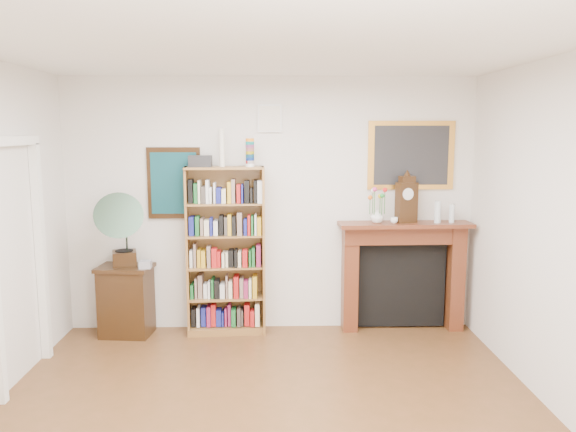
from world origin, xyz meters
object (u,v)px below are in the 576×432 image
(mantel_clock, at_px, (406,200))
(bottle_left, at_px, (438,212))
(flower_vase, at_px, (377,216))
(teacup, at_px, (394,220))
(side_cabinet, at_px, (126,301))
(bottle_right, at_px, (452,213))
(bookshelf, at_px, (225,241))
(fireplace, at_px, (403,266))
(cd_stack, at_px, (145,264))
(gramophone, at_px, (119,225))

(mantel_clock, distance_m, bottle_left, 0.36)
(mantel_clock, distance_m, flower_vase, 0.36)
(mantel_clock, xyz_separation_m, teacup, (-0.14, -0.05, -0.21))
(mantel_clock, bearing_deg, flower_vase, 165.56)
(side_cabinet, distance_m, flower_vase, 2.88)
(side_cabinet, distance_m, bottle_right, 3.67)
(flower_vase, bearing_deg, side_cabinet, -178.94)
(mantel_clock, height_order, teacup, mantel_clock)
(bookshelf, bearing_deg, mantel_clock, -4.03)
(fireplace, distance_m, bottle_left, 0.71)
(teacup, bearing_deg, mantel_clock, 21.26)
(cd_stack, relative_size, bottle_left, 0.50)
(side_cabinet, distance_m, mantel_clock, 3.24)
(cd_stack, height_order, teacup, teacup)
(side_cabinet, bearing_deg, gramophone, -92.20)
(side_cabinet, bearing_deg, bookshelf, 8.82)
(fireplace, height_order, cd_stack, fireplace)
(bookshelf, relative_size, fireplace, 1.45)
(fireplace, height_order, bottle_right, bottle_right)
(mantel_clock, xyz_separation_m, bottle_left, (0.34, -0.03, -0.13))
(bottle_left, bearing_deg, gramophone, -177.94)
(gramophone, height_order, bottle_left, gramophone)
(side_cabinet, distance_m, gramophone, 0.85)
(bookshelf, bearing_deg, flower_vase, -4.54)
(bookshelf, bearing_deg, side_cabinet, 178.48)
(mantel_clock, bearing_deg, bottle_right, -18.92)
(bookshelf, distance_m, side_cabinet, 1.26)
(side_cabinet, bearing_deg, mantel_clock, 7.20)
(gramophone, xyz_separation_m, teacup, (2.93, 0.10, 0.02))
(cd_stack, xyz_separation_m, bottle_left, (3.14, 0.14, 0.53))
(flower_vase, relative_size, teacup, 1.77)
(cd_stack, relative_size, teacup, 1.45)
(mantel_clock, height_order, bottle_left, mantel_clock)
(cd_stack, distance_m, teacup, 2.71)
(teacup, relative_size, bottle_left, 0.35)
(gramophone, distance_m, bottle_left, 3.41)
(flower_vase, bearing_deg, bookshelf, 179.86)
(gramophone, relative_size, bottle_left, 3.41)
(gramophone, height_order, cd_stack, gramophone)
(flower_vase, height_order, bottle_right, bottle_right)
(bookshelf, xyz_separation_m, flower_vase, (1.65, -0.00, 0.27))
(mantel_clock, bearing_deg, gramophone, 165.55)
(mantel_clock, bearing_deg, cd_stack, 166.12)
(side_cabinet, xyz_separation_m, cd_stack, (0.25, -0.10, 0.43))
(bookshelf, relative_size, gramophone, 2.59)
(flower_vase, bearing_deg, mantel_clock, 2.94)
(gramophone, bearing_deg, bottle_right, -13.63)
(side_cabinet, xyz_separation_m, gramophone, (-0.01, -0.09, 0.85))
(fireplace, xyz_separation_m, teacup, (-0.13, -0.11, 0.53))
(fireplace, height_order, teacup, teacup)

